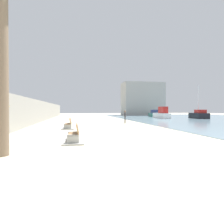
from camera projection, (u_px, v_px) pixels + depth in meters
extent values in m
plane|color=beige|center=(94.00, 122.00, 25.78)|extent=(120.00, 120.00, 0.00)
cube|color=#9E9E99|center=(36.00, 112.00, 24.36)|extent=(0.80, 64.00, 2.97)
cylinder|color=#7A6651|center=(1.00, 63.00, 7.19)|extent=(0.55, 0.55, 7.06)
cube|color=#9E9E99|center=(73.00, 140.00, 9.53)|extent=(0.60, 0.20, 0.50)
cube|color=#9E9E99|center=(74.00, 136.00, 10.91)|extent=(0.60, 0.20, 0.50)
cube|color=#997047|center=(73.00, 134.00, 10.22)|extent=(0.51, 1.60, 0.06)
cube|color=#997047|center=(78.00, 129.00, 10.26)|extent=(0.17, 1.60, 0.50)
cube|color=#9E9E99|center=(73.00, 141.00, 10.23)|extent=(1.11, 2.11, 0.08)
cube|color=#9E9E99|center=(67.00, 127.00, 16.53)|extent=(0.60, 0.20, 0.50)
cube|color=#9E9E99|center=(68.00, 125.00, 17.91)|extent=(0.60, 0.20, 0.50)
cube|color=#997047|center=(68.00, 124.00, 17.22)|extent=(0.50, 1.60, 0.06)
cube|color=#997047|center=(70.00, 121.00, 17.26)|extent=(0.17, 1.60, 0.50)
cube|color=#9E9E99|center=(68.00, 128.00, 17.22)|extent=(1.11, 2.10, 0.08)
cylinder|color=#333338|center=(125.00, 120.00, 23.78)|extent=(0.12, 0.12, 0.81)
cylinder|color=#333338|center=(125.00, 120.00, 23.91)|extent=(0.12, 0.12, 0.81)
cube|color=#333338|center=(125.00, 115.00, 23.83)|extent=(0.29, 0.36, 0.57)
sphere|color=#936B4C|center=(125.00, 111.00, 23.83)|extent=(0.22, 0.22, 0.22)
cylinder|color=#333338|center=(125.00, 115.00, 23.62)|extent=(0.09, 0.09, 0.51)
cylinder|color=#333338|center=(125.00, 114.00, 24.05)|extent=(0.09, 0.09, 0.51)
cube|color=#337060|center=(154.00, 115.00, 46.29)|extent=(3.94, 7.28, 0.78)
cube|color=navy|center=(154.00, 112.00, 45.23)|extent=(2.24, 3.36, 0.85)
cube|color=white|center=(161.00, 116.00, 37.13)|extent=(1.61, 5.62, 0.99)
cube|color=red|center=(163.00, 110.00, 36.29)|extent=(1.07, 2.49, 1.27)
cube|color=black|center=(199.00, 116.00, 36.11)|extent=(2.86, 4.71, 1.04)
cube|color=red|center=(200.00, 111.00, 35.43)|extent=(1.80, 2.17, 0.64)
cylinder|color=silver|center=(198.00, 99.00, 36.28)|extent=(0.12, 0.12, 5.35)
cylinder|color=slate|center=(2.00, 120.00, 11.71)|extent=(0.08, 0.08, 2.26)
cube|color=yellow|center=(2.00, 106.00, 11.69)|extent=(0.85, 0.03, 0.85)
cube|color=#9E9E99|center=(143.00, 99.00, 56.39)|extent=(12.00, 6.00, 9.63)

